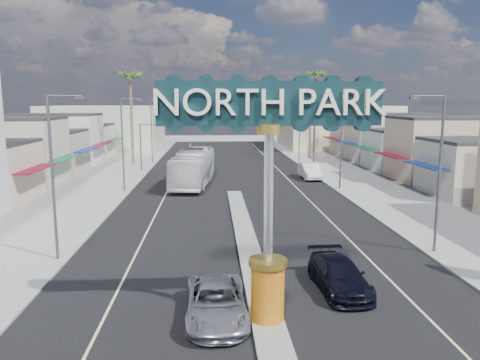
{
  "coord_description": "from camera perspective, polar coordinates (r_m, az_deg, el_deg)",
  "views": [
    {
      "loc": [
        -2.12,
        -15.11,
        8.53
      ],
      "look_at": [
        -0.59,
        9.99,
        4.38
      ],
      "focal_mm": 35.0,
      "sensor_mm": 36.0,
      "label": 1
    }
  ],
  "objects": [
    {
      "name": "palm_right_far",
      "position": [
        79.08,
        9.22,
        12.05
      ],
      "size": [
        2.6,
        2.6,
        14.1
      ],
      "color": "brown",
      "rests_on": "ground"
    },
    {
      "name": "sidewalk_right",
      "position": [
        48.65,
        15.92,
        -1.02
      ],
      "size": [
        8.0,
        120.0,
        0.12
      ],
      "primitive_type": "cube",
      "color": "gray",
      "rests_on": "ground"
    },
    {
      "name": "backdrop_far_right",
      "position": [
        93.39,
        11.55,
        6.4
      ],
      "size": [
        20.0,
        20.0,
        8.0
      ],
      "primitive_type": "cube",
      "color": "beige",
      "rests_on": "ground"
    },
    {
      "name": "backdrop_far_left",
      "position": [
        92.39,
        -16.01,
        6.2
      ],
      "size": [
        20.0,
        20.0,
        8.0
      ],
      "primitive_type": "cube",
      "color": "#B7B29E",
      "rests_on": "ground"
    },
    {
      "name": "ground",
      "position": [
        45.96,
        -0.79,
        -1.33
      ],
      "size": [
        160.0,
        160.0,
        0.0
      ],
      "primitive_type": "plane",
      "color": "gray",
      "rests_on": "ground"
    },
    {
      "name": "suv_left",
      "position": [
        19.21,
        -2.92,
        -14.66
      ],
      "size": [
        2.49,
        5.19,
        1.43
      ],
      "primitive_type": "imported",
      "rotation": [
        0.0,
        0.0,
        0.02
      ],
      "color": "#AAAAAF",
      "rests_on": "ground"
    },
    {
      "name": "streetlight_r_near",
      "position": [
        28.29,
        22.9,
        1.59
      ],
      "size": [
        2.03,
        0.22,
        9.0
      ],
      "color": "#47474C",
      "rests_on": "ground"
    },
    {
      "name": "median_island",
      "position": [
        30.38,
        0.65,
        -6.78
      ],
      "size": [
        1.3,
        30.0,
        0.16
      ],
      "primitive_type": "cube",
      "color": "gray",
      "rests_on": "ground"
    },
    {
      "name": "gateway_sign",
      "position": [
        17.41,
        3.54,
        0.75
      ],
      "size": [
        8.2,
        1.5,
        9.15
      ],
      "color": "#D05B10",
      "rests_on": "median_island"
    },
    {
      "name": "traffic_signal_right",
      "position": [
        60.33,
        7.35,
        5.25
      ],
      "size": [
        5.09,
        0.45,
        6.0
      ],
      "color": "#47474C",
      "rests_on": "ground"
    },
    {
      "name": "traffic_signal_left",
      "position": [
        59.68,
        -10.32,
        5.13
      ],
      "size": [
        5.09,
        0.45,
        6.0
      ],
      "color": "#47474C",
      "rests_on": "ground"
    },
    {
      "name": "city_bus",
      "position": [
        49.33,
        -5.68,
        1.53
      ],
      "size": [
        4.5,
        13.45,
        3.68
      ],
      "primitive_type": "imported",
      "rotation": [
        0.0,
        0.0,
        -0.11
      ],
      "color": "silver",
      "rests_on": "ground"
    },
    {
      "name": "streetlight_l_near",
      "position": [
        26.67,
        -21.62,
        1.24
      ],
      "size": [
        2.03,
        0.22,
        9.0
      ],
      "color": "#47474C",
      "rests_on": "ground"
    },
    {
      "name": "suv_right",
      "position": [
        22.37,
        11.98,
        -11.27
      ],
      "size": [
        2.28,
        5.1,
        1.45
      ],
      "primitive_type": "imported",
      "rotation": [
        0.0,
        0.0,
        0.05
      ],
      "color": "black",
      "rests_on": "ground"
    },
    {
      "name": "streetlight_l_mid",
      "position": [
        46.0,
        -13.94,
        4.78
      ],
      "size": [
        2.03,
        0.22,
        9.0
      ],
      "color": "#47474C",
      "rests_on": "ground"
    },
    {
      "name": "storefront_row_left",
      "position": [
        62.34,
        -24.07,
        3.47
      ],
      "size": [
        12.0,
        42.0,
        6.0
      ],
      "primitive_type": "cube",
      "color": "beige",
      "rests_on": "ground"
    },
    {
      "name": "palm_left_far",
      "position": [
        66.08,
        -13.25,
        11.7
      ],
      "size": [
        2.6,
        2.6,
        13.1
      ],
      "color": "brown",
      "rests_on": "ground"
    },
    {
      "name": "streetlight_r_far",
      "position": [
        68.36,
        7.14,
        6.39
      ],
      "size": [
        2.03,
        0.22,
        9.0
      ],
      "color": "#47474C",
      "rests_on": "ground"
    },
    {
      "name": "car_parked_right",
      "position": [
        53.69,
        8.5,
        1.08
      ],
      "size": [
        1.99,
        5.4,
        1.77
      ],
      "primitive_type": "imported",
      "rotation": [
        0.0,
        0.0,
        0.02
      ],
      "color": "white",
      "rests_on": "ground"
    },
    {
      "name": "storefront_row_right",
      "position": [
        63.95,
        20.68,
        3.81
      ],
      "size": [
        12.0,
        42.0,
        6.0
      ],
      "primitive_type": "cube",
      "color": "#B7B29E",
      "rests_on": "ground"
    },
    {
      "name": "palm_right_mid",
      "position": [
        72.73,
        8.67,
        10.9
      ],
      "size": [
        2.6,
        2.6,
        12.1
      ],
      "color": "brown",
      "rests_on": "ground"
    },
    {
      "name": "sidewalk_left",
      "position": [
        47.41,
        -17.95,
        -1.38
      ],
      "size": [
        8.0,
        120.0,
        0.12
      ],
      "primitive_type": "cube",
      "color": "gray",
      "rests_on": "ground"
    },
    {
      "name": "streetlight_r_mid",
      "position": [
        46.95,
        12.07,
        4.93
      ],
      "size": [
        2.03,
        0.22,
        9.0
      ],
      "color": "#47474C",
      "rests_on": "ground"
    },
    {
      "name": "streetlight_l_far",
      "position": [
        67.71,
        -10.6,
        6.28
      ],
      "size": [
        2.03,
        0.22,
        9.0
      ],
      "color": "#47474C",
      "rests_on": "ground"
    },
    {
      "name": "road",
      "position": [
        45.96,
        -0.79,
        -1.32
      ],
      "size": [
        20.0,
        120.0,
        0.01
      ],
      "primitive_type": "cube",
      "color": "black",
      "rests_on": "ground"
    }
  ]
}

